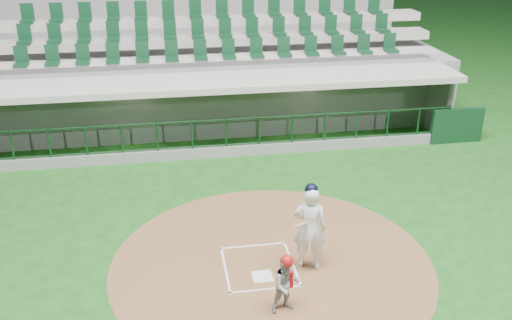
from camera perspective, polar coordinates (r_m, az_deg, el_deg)
The scene contains 8 objects.
ground at distance 13.09m, azimuth 0.09°, elevation -9.90°, with size 120.00×120.00×0.00m, color #154A15.
dirt_circle at distance 12.97m, azimuth 1.57°, elevation -10.24°, with size 7.20×7.20×0.01m, color brown.
home_plate at distance 12.51m, azimuth 0.63°, elevation -11.57°, with size 0.43×0.43×0.02m, color white.
batter_box_chalk at distance 12.84m, azimuth 0.32°, elevation -10.57°, with size 1.55×1.80×0.01m.
dugout_structure at distance 19.71m, azimuth -3.42°, elevation 5.07°, with size 16.40×3.70×3.00m.
seating_deck at distance 22.50m, azimuth -4.52°, elevation 8.67°, with size 17.00×6.72×5.15m.
batter at distance 12.34m, azimuth 5.39°, elevation -6.67°, with size 0.95×0.98×2.04m.
catcher at distance 11.28m, azimuth 3.05°, elevation -12.23°, with size 0.66×0.57×1.26m.
Camera 1 is at (-1.79, -10.75, 7.26)m, focal length 40.00 mm.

